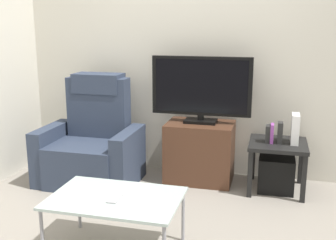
{
  "coord_description": "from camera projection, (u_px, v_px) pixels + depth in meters",
  "views": [
    {
      "loc": [
        0.82,
        -3.17,
        1.59
      ],
      "look_at": [
        -0.13,
        0.5,
        0.7
      ],
      "focal_mm": 44.23,
      "sensor_mm": 36.0,
      "label": 1
    }
  ],
  "objects": [
    {
      "name": "tv_stand",
      "position": [
        200.0,
        152.0,
        4.23
      ],
      "size": [
        0.67,
        0.47,
        0.61
      ],
      "color": "#4C2D1E",
      "rests_on": "ground"
    },
    {
      "name": "book_rightmost",
      "position": [
        280.0,
        133.0,
        3.89
      ],
      "size": [
        0.05,
        0.11,
        0.2
      ],
      "primitive_type": "cube",
      "color": "#262626",
      "rests_on": "side_table"
    },
    {
      "name": "television",
      "position": [
        201.0,
        88.0,
        4.1
      ],
      "size": [
        1.0,
        0.2,
        0.66
      ],
      "color": "black",
      "rests_on": "tv_stand"
    },
    {
      "name": "side_table",
      "position": [
        278.0,
        150.0,
        3.96
      ],
      "size": [
        0.54,
        0.54,
        0.48
      ],
      "color": "black",
      "rests_on": "ground"
    },
    {
      "name": "coffee_table",
      "position": [
        116.0,
        200.0,
        2.86
      ],
      "size": [
        0.9,
        0.6,
        0.42
      ],
      "color": "#B2C6C1",
      "rests_on": "ground"
    },
    {
      "name": "book_middle",
      "position": [
        272.0,
        133.0,
        3.91
      ],
      "size": [
        0.03,
        0.12,
        0.18
      ],
      "primitive_type": "cube",
      "color": "purple",
      "rests_on": "side_table"
    },
    {
      "name": "recliner_armchair",
      "position": [
        92.0,
        145.0,
        4.24
      ],
      "size": [
        0.98,
        0.78,
        1.08
      ],
      "rotation": [
        0.0,
        0.0,
        0.04
      ],
      "color": "#2D384C",
      "rests_on": "ground"
    },
    {
      "name": "wall_back",
      "position": [
        195.0,
        51.0,
        4.31
      ],
      "size": [
        6.4,
        0.06,
        2.6
      ],
      "primitive_type": "cube",
      "color": "beige",
      "rests_on": "ground"
    },
    {
      "name": "cell_phone",
      "position": [
        115.0,
        199.0,
        2.81
      ],
      "size": [
        0.07,
        0.15,
        0.01
      ],
      "primitive_type": "cube",
      "rotation": [
        0.0,
        0.0,
        -0.0
      ],
      "color": "#B7B7BC",
      "rests_on": "coffee_table"
    },
    {
      "name": "ground_plane",
      "position": [
        168.0,
        213.0,
        3.55
      ],
      "size": [
        6.4,
        6.4,
        0.0
      ],
      "primitive_type": "plane",
      "color": "gray"
    },
    {
      "name": "subwoofer_box",
      "position": [
        276.0,
        173.0,
        4.01
      ],
      "size": [
        0.33,
        0.33,
        0.33
      ],
      "primitive_type": "cube",
      "color": "black",
      "rests_on": "ground"
    },
    {
      "name": "book_leftmost",
      "position": [
        268.0,
        134.0,
        3.92
      ],
      "size": [
        0.04,
        0.11,
        0.17
      ],
      "primitive_type": "cube",
      "color": "#262626",
      "rests_on": "side_table"
    },
    {
      "name": "game_console",
      "position": [
        295.0,
        129.0,
        3.88
      ],
      "size": [
        0.07,
        0.2,
        0.28
      ],
      "primitive_type": "cube",
      "color": "white",
      "rests_on": "side_table"
    }
  ]
}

